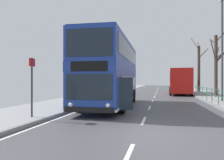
# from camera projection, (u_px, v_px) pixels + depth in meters

# --- Properties ---
(ground) EXTENTS (15.80, 140.00, 0.20)m
(ground) POSITION_uv_depth(u_px,v_px,m) (116.00, 132.00, 7.65)
(ground) COLOR #47474C
(double_decker_bus_main) EXTENTS (3.43, 10.55, 4.42)m
(double_decker_bus_main) POSITION_uv_depth(u_px,v_px,m) (111.00, 72.00, 15.27)
(double_decker_bus_main) COLOR navy
(double_decker_bus_main) RESTS_ON ground
(background_bus_far_lane) EXTENTS (2.77, 9.17, 3.14)m
(background_bus_far_lane) POSITION_uv_depth(u_px,v_px,m) (180.00, 81.00, 28.79)
(background_bus_far_lane) COLOR red
(background_bus_far_lane) RESTS_ON ground
(pedestrian_railing_far_kerb) EXTENTS (0.05, 22.29, 1.04)m
(pedestrian_railing_far_kerb) POSITION_uv_depth(u_px,v_px,m) (222.00, 96.00, 13.95)
(pedestrian_railing_far_kerb) COLOR #236B4C
(pedestrian_railing_far_kerb) RESTS_ON ground
(bus_stop_sign_near) EXTENTS (0.08, 0.44, 2.65)m
(bus_stop_sign_near) POSITION_uv_depth(u_px,v_px,m) (32.00, 81.00, 10.14)
(bus_stop_sign_near) COLOR #2D2D33
(bus_stop_sign_near) RESTS_ON ground
(street_lamp_far_side) EXTENTS (0.28, 0.60, 8.16)m
(street_lamp_far_side) POSITION_uv_depth(u_px,v_px,m) (222.00, 42.00, 17.90)
(street_lamp_far_side) COLOR #38383D
(street_lamp_far_side) RESTS_ON ground
(bare_tree_far_00) EXTENTS (2.71, 2.67, 6.53)m
(bare_tree_far_00) POSITION_uv_depth(u_px,v_px,m) (217.00, 63.00, 22.66)
(bare_tree_far_00) COLOR #423328
(bare_tree_far_00) RESTS_ON ground
(bare_tree_far_01) EXTENTS (2.30, 2.03, 7.83)m
(bare_tree_far_01) POSITION_uv_depth(u_px,v_px,m) (199.00, 68.00, 32.08)
(bare_tree_far_01) COLOR #423328
(bare_tree_far_01) RESTS_ON ground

